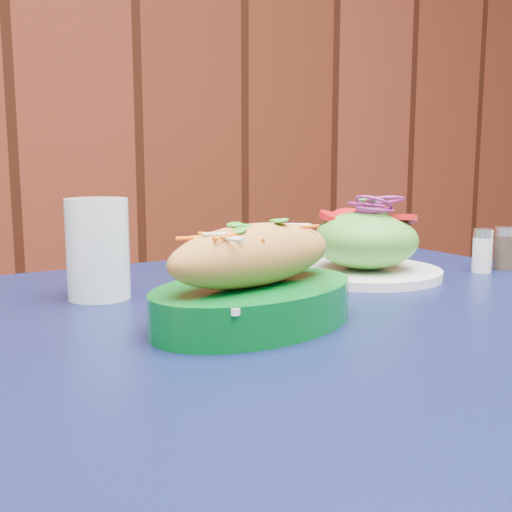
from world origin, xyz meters
TOP-DOWN VIEW (x-y plane):
  - brick_wall at (0.00, 2.97)m, footprint 4.90×0.04m
  - cafe_table at (-0.28, 1.47)m, footprint 0.82×0.82m
  - banh_mi_basket at (-0.40, 1.45)m, footprint 0.27×0.21m
  - salad_plate at (-0.15, 1.60)m, footprint 0.21×0.21m
  - water_glass at (-0.50, 1.65)m, footprint 0.07×0.07m
  - salt_shaker at (0.02, 1.55)m, footprint 0.03×0.03m
  - pepper_shaker at (0.07, 1.55)m, footprint 0.03×0.03m

SIDE VIEW (x-z plane):
  - cafe_table at x=-0.28m, z-range 0.29..1.04m
  - salt_shaker at x=0.02m, z-range 0.75..0.81m
  - pepper_shaker at x=0.07m, z-range 0.75..0.81m
  - banh_mi_basket at x=-0.40m, z-range 0.74..0.85m
  - salad_plate at x=-0.15m, z-range 0.74..0.85m
  - water_glass at x=-0.50m, z-range 0.75..0.87m
  - brick_wall at x=0.00m, z-range 0.00..2.80m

